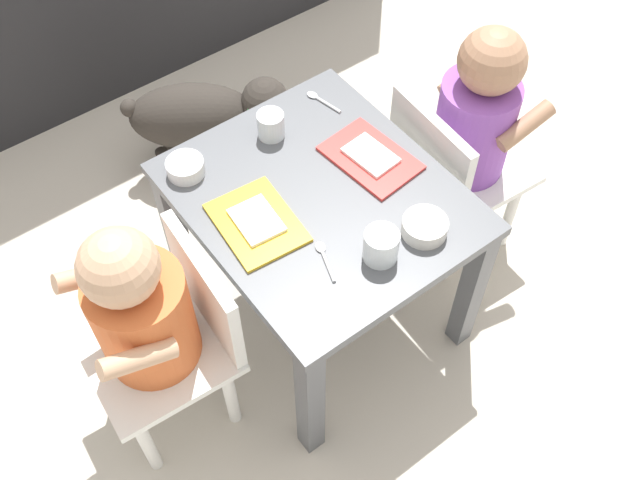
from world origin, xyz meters
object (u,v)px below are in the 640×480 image
(dining_table, at_px, (320,219))
(veggie_bowl_far, at_px, (185,167))
(spoon_by_right_tray, at_px, (320,100))
(dog, at_px, (205,115))
(water_cup_right, at_px, (271,126))
(water_cup_left, at_px, (382,246))
(seated_child_right, at_px, (472,125))
(cereal_bowl_left_side, at_px, (425,226))
(spoon_by_left_tray, at_px, (324,257))
(seated_child_left, at_px, (147,314))
(food_tray_right, at_px, (371,157))
(food_tray_left, at_px, (257,222))

(dining_table, xyz_separation_m, veggie_bowl_far, (-0.19, 0.22, 0.10))
(veggie_bowl_far, height_order, spoon_by_right_tray, veggie_bowl_far)
(dog, xyz_separation_m, water_cup_right, (-0.03, -0.39, 0.28))
(spoon_by_right_tray, bearing_deg, veggie_bowl_far, -179.09)
(dog, height_order, spoon_by_right_tray, spoon_by_right_tray)
(water_cup_left, xyz_separation_m, veggie_bowl_far, (-0.19, 0.41, -0.01))
(seated_child_right, relative_size, cereal_bowl_left_side, 7.33)
(cereal_bowl_left_side, distance_m, spoon_by_left_tray, 0.21)
(seated_child_left, xyz_separation_m, water_cup_right, (0.44, 0.21, 0.07))
(seated_child_right, bearing_deg, water_cup_left, -157.47)
(water_cup_left, distance_m, spoon_by_left_tray, 0.11)
(veggie_bowl_far, bearing_deg, food_tray_right, -31.18)
(water_cup_right, bearing_deg, food_tray_right, -55.51)
(seated_child_left, distance_m, seated_child_right, 0.84)
(food_tray_left, relative_size, water_cup_left, 2.98)
(veggie_bowl_far, relative_size, spoon_by_right_tray, 0.81)
(veggie_bowl_far, bearing_deg, food_tray_left, -78.23)
(dog, bearing_deg, seated_child_left, -127.89)
(food_tray_left, relative_size, food_tray_right, 0.96)
(dining_table, xyz_separation_m, spoon_by_left_tray, (-0.09, -0.13, 0.08))
(spoon_by_left_tray, bearing_deg, cereal_bowl_left_side, -19.43)
(cereal_bowl_left_side, relative_size, spoon_by_right_tray, 0.91)
(food_tray_left, height_order, water_cup_left, water_cup_left)
(water_cup_left, bearing_deg, spoon_by_left_tray, 146.27)
(seated_child_left, bearing_deg, food_tray_right, 2.72)
(food_tray_left, bearing_deg, spoon_by_left_tray, -68.49)
(water_cup_left, height_order, spoon_by_left_tray, water_cup_left)
(cereal_bowl_left_side, distance_m, spoon_by_right_tray, 0.43)
(seated_child_right, distance_m, spoon_by_left_tray, 0.52)
(food_tray_right, bearing_deg, spoon_by_right_tray, 83.80)
(seated_child_right, height_order, food_tray_left, seated_child_right)
(dining_table, relative_size, water_cup_left, 8.67)
(food_tray_left, bearing_deg, cereal_bowl_left_side, -40.45)
(dog, relative_size, spoon_by_left_tray, 4.36)
(water_cup_right, height_order, spoon_by_right_tray, water_cup_right)
(spoon_by_left_tray, distance_m, spoon_by_right_tray, 0.44)
(seated_child_left, height_order, spoon_by_right_tray, seated_child_left)
(seated_child_left, xyz_separation_m, seated_child_right, (0.84, -0.01, 0.01))
(seated_child_left, relative_size, veggie_bowl_far, 8.12)
(cereal_bowl_left_side, bearing_deg, spoon_by_right_tray, 81.63)
(seated_child_right, xyz_separation_m, cereal_bowl_left_side, (-0.31, -0.18, 0.05))
(seated_child_right, height_order, dog, seated_child_right)
(cereal_bowl_left_side, relative_size, spoon_by_left_tray, 0.93)
(dog, distance_m, food_tray_left, 0.66)
(dog, relative_size, food_tray_right, 2.01)
(food_tray_left, bearing_deg, veggie_bowl_far, 101.77)
(seated_child_left, xyz_separation_m, veggie_bowl_far, (0.23, 0.23, 0.06))
(spoon_by_left_tray, bearing_deg, food_tray_left, 111.51)
(spoon_by_right_tray, bearing_deg, water_cup_right, -171.78)
(dog, relative_size, cereal_bowl_left_side, 4.69)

